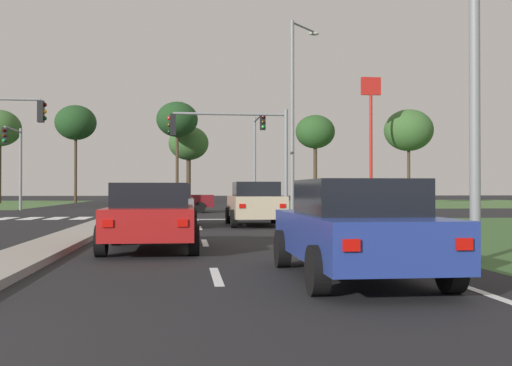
{
  "coord_description": "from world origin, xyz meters",
  "views": [
    {
      "loc": [
        3.04,
        -4.74,
        1.34
      ],
      "look_at": [
        7.71,
        36.73,
        1.78
      ],
      "focal_mm": 43.46,
      "sensor_mm": 36.0,
      "label": 1
    }
  ],
  "objects": [
    {
      "name": "car_silver_eighth",
      "position": [
        13.22,
        30.45,
        0.76
      ],
      "size": [
        4.48,
        1.95,
        1.48
      ],
      "rotation": [
        0.0,
        0.0,
        1.57
      ],
      "color": "#B7B7BC",
      "rests_on": "ground"
    },
    {
      "name": "treeline_seventh",
      "position": [
        24.72,
        53.86,
        7.14
      ],
      "size": [
        4.8,
        4.8,
        9.2
      ],
      "color": "#423323",
      "rests_on": "ground"
    },
    {
      "name": "lane_dash_fifth",
      "position": [
        3.5,
        28.79,
        0.01
      ],
      "size": [
        0.14,
        2.0,
        0.01
      ],
      "primitive_type": "cube",
      "color": "silver",
      "rests_on": "ground"
    },
    {
      "name": "pedestrian_at_median",
      "position": [
        -0.27,
        42.25,
        1.13
      ],
      "size": [
        0.34,
        0.34,
        1.65
      ],
      "rotation": [
        0.0,
        0.0,
        4.7
      ],
      "color": "#232833",
      "rests_on": "median_island_far"
    },
    {
      "name": "crosswalk_bar_third",
      "position": [
        -4.1,
        24.8,
        0.01
      ],
      "size": [
        0.7,
        2.8,
        0.01
      ],
      "primitive_type": "cube",
      "color": "silver",
      "rests_on": "ground"
    },
    {
      "name": "crosswalk_bar_fifth",
      "position": [
        -1.8,
        24.8,
        0.01
      ],
      "size": [
        0.7,
        2.8,
        0.01
      ],
      "primitive_type": "cube",
      "color": "silver",
      "rests_on": "ground"
    },
    {
      "name": "median_island_far",
      "position": [
        0.0,
        55.0,
        0.07
      ],
      "size": [
        1.2,
        36.0,
        0.14
      ],
      "primitive_type": "cube",
      "color": "#ADA89E",
      "rests_on": "ground"
    },
    {
      "name": "traffic_signal_near_right",
      "position": [
        5.46,
        23.4,
        3.54
      ],
      "size": [
        5.52,
        0.32,
        5.03
      ],
      "color": "gray",
      "rests_on": "ground"
    },
    {
      "name": "edge_line_right",
      "position": [
        6.85,
        12.0,
        0.01
      ],
      "size": [
        0.14,
        24.0,
        0.01
      ],
      "primitive_type": "cube",
      "color": "silver",
      "rests_on": "ground"
    },
    {
      "name": "car_blue_third",
      "position": [
        5.56,
        4.32,
        0.76
      ],
      "size": [
        1.98,
        4.53,
        1.49
      ],
      "color": "navy",
      "rests_on": "ground"
    },
    {
      "name": "car_red_second",
      "position": [
        2.27,
        9.09,
        0.76
      ],
      "size": [
        2.05,
        4.14,
        1.48
      ],
      "color": "#A31919",
      "rests_on": "ground"
    },
    {
      "name": "lane_dash_fourth",
      "position": [
        3.5,
        22.79,
        0.01
      ],
      "size": [
        0.14,
        2.0,
        0.01
      ],
      "primitive_type": "cube",
      "color": "silver",
      "rests_on": "ground"
    },
    {
      "name": "treeline_third",
      "position": [
        -7.84,
        57.88,
        7.91
      ],
      "size": [
        4.03,
        4.03,
        9.67
      ],
      "color": "#423323",
      "rests_on": "ground"
    },
    {
      "name": "car_black_fifth",
      "position": [
        -2.41,
        56.36,
        0.81
      ],
      "size": [
        1.99,
        4.2,
        1.58
      ],
      "rotation": [
        0.0,
        0.0,
        3.14
      ],
      "color": "black",
      "rests_on": "ground"
    },
    {
      "name": "ground_plane",
      "position": [
        0.0,
        30.0,
        0.0
      ],
      "size": [
        200.0,
        200.0,
        0.0
      ],
      "primitive_type": "plane",
      "color": "black"
    },
    {
      "name": "lane_dash_second",
      "position": [
        3.5,
        10.79,
        0.01
      ],
      "size": [
        0.14,
        2.0,
        0.01
      ],
      "primitive_type": "cube",
      "color": "silver",
      "rests_on": "ground"
    },
    {
      "name": "stop_bar_near",
      "position": [
        3.8,
        23.0,
        0.01
      ],
      "size": [
        6.4,
        0.5,
        0.01
      ],
      "primitive_type": "cube",
      "color": "silver",
      "rests_on": "ground"
    },
    {
      "name": "treeline_fourth",
      "position": [
        2.15,
        54.81,
        8.01
      ],
      "size": [
        3.96,
        3.96,
        9.74
      ],
      "color": "#423323",
      "rests_on": "ground"
    },
    {
      "name": "car_maroon_sixth",
      "position": [
        2.32,
        31.61,
        0.79
      ],
      "size": [
        4.55,
        1.99,
        1.55
      ],
      "rotation": [
        0.0,
        0.0,
        -1.57
      ],
      "color": "maroon",
      "rests_on": "ground"
    },
    {
      "name": "lane_dash_near",
      "position": [
        3.5,
        4.79,
        0.01
      ],
      "size": [
        0.14,
        2.0,
        0.01
      ],
      "primitive_type": "cube",
      "color": "silver",
      "rests_on": "ground"
    },
    {
      "name": "fastfood_pole_sign",
      "position": [
        19.6,
        49.57,
        8.38
      ],
      "size": [
        1.8,
        0.4,
        11.48
      ],
      "color": "red",
      "rests_on": "ground"
    },
    {
      "name": "treeline_fifth",
      "position": [
        3.25,
        58.71,
        6.01
      ],
      "size": [
        4.07,
        4.07,
        7.8
      ],
      "color": "#423323",
      "rests_on": "ground"
    },
    {
      "name": "car_grey_near",
      "position": [
        2.36,
        17.99,
        0.79
      ],
      "size": [
        2.07,
        4.33,
        1.54
      ],
      "color": "slate",
      "rests_on": "ground"
    },
    {
      "name": "crosswalk_bar_second",
      "position": [
        -5.25,
        24.8,
        0.01
      ],
      "size": [
        0.7,
        2.8,
        0.01
      ],
      "primitive_type": "cube",
      "color": "silver",
      "rests_on": "ground"
    },
    {
      "name": "lane_dash_third",
      "position": [
        3.5,
        16.79,
        0.01
      ],
      "size": [
        0.14,
        2.0,
        0.01
      ],
      "primitive_type": "cube",
      "color": "silver",
      "rests_on": "ground"
    },
    {
      "name": "car_beige_seventh",
      "position": [
        5.59,
        18.17,
        0.82
      ],
      "size": [
        2.03,
        4.42,
        1.62
      ],
      "color": "#BCAD8E",
      "rests_on": "ground"
    },
    {
      "name": "grass_verge_far_right",
      "position": [
        25.5,
        54.5,
        0.0
      ],
      "size": [
        35.0,
        35.0,
        0.01
      ],
      "primitive_type": "cube",
      "color": "#476B38",
      "rests_on": "ground"
    },
    {
      "name": "median_island_near",
      "position": [
        0.0,
        11.0,
        0.07
      ],
      "size": [
        1.2,
        22.0,
        0.14
      ],
      "primitive_type": "cube",
      "color": "gray",
      "rests_on": "ground"
    },
    {
      "name": "traffic_signal_far_left",
      "position": [
        -7.6,
        35.19,
        3.61
      ],
      "size": [
        0.32,
        3.89,
        5.29
      ],
      "color": "gray",
      "rests_on": "ground"
    },
    {
      "name": "traffic_signal_far_right",
      "position": [
        7.6,
        34.96,
        4.23
      ],
      "size": [
        0.32,
        4.78,
        6.17
      ],
      "color": "gray",
      "rests_on": "ground"
    },
    {
      "name": "street_lamp_second",
      "position": [
        8.57,
        26.66,
        5.59
      ],
      "size": [
        1.87,
        1.97,
        10.02
      ],
      "color": "gray",
      "rests_on": "ground"
    },
    {
      "name": "crosswalk_bar_fourth",
      "position": [
        -2.95,
        24.8,
        0.01
      ],
      "size": [
        0.7,
        2.8,
        0.01
      ],
      "primitive_type": "cube",
      "color": "silver",
      "rests_on": "ground"
    },
    {
      "name": "treeline_sixth",
      "position": [
        15.63,
        55.02,
        6.96
      ],
      "size": [
        3.87,
        3.87,
        8.67
      ],
      "color": "#423323",
      "rests_on": "ground"
    }
  ]
}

